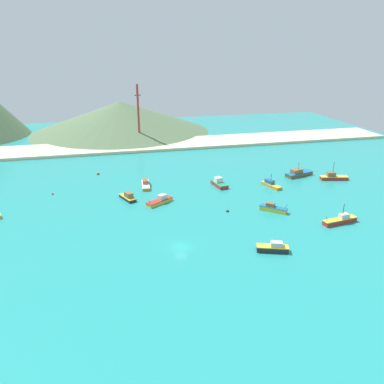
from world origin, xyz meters
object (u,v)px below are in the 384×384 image
Objects in this scene: fishing_boat_6 at (219,183)px; buoy_2 at (228,211)px; fishing_boat_7 at (128,197)px; buoy_0 at (98,174)px; fishing_boat_13 at (273,208)px; fishing_boat_1 at (298,173)px; radio_tower at (138,114)px; fishing_boat_0 at (273,248)px; fishing_boat_12 at (160,201)px; fishing_boat_9 at (340,220)px; fishing_boat_8 at (146,184)px; buoy_1 at (53,194)px; fishing_boat_2 at (333,177)px; fishing_boat_3 at (271,184)px.

fishing_boat_6 reaches higher than buoy_2.
fishing_boat_7 reaches higher than buoy_0.
fishing_boat_6 is 1.10× the size of fishing_boat_13.
fishing_boat_1 is 0.40× the size of radio_tower.
fishing_boat_6 is at bearing 88.54° from fishing_boat_0.
fishing_boat_9 is at bearing -29.42° from fishing_boat_12.
fishing_boat_1 is at bearing 56.32° from fishing_boat_0.
radio_tower is at bearing 106.46° from fishing_boat_6.
fishing_boat_9 is at bearing -41.02° from fishing_boat_8.
buoy_0 is 22.22m from buoy_1.
fishing_boat_2 is at bearing -4.85° from buoy_1.
fishing_boat_2 is at bearing 32.55° from fishing_boat_13.
fishing_boat_8 is 1.05× the size of fishing_boat_12.
fishing_boat_9 is at bearing -57.34° from fishing_boat_6.
fishing_boat_2 is at bearing 1.71° from fishing_boat_7.
fishing_boat_1 reaches higher than fishing_boat_3.
fishing_boat_12 is at bearing -25.49° from buoy_1.
fishing_boat_2 is at bearing 60.12° from fishing_boat_9.
buoy_2 is at bearing -52.94° from fishing_boat_8.
fishing_boat_12 is (-43.94, 24.78, -0.06)m from fishing_boat_9.
fishing_boat_0 is 0.91× the size of fishing_boat_3.
fishing_boat_6 is 30.99m from fishing_boat_7.
fishing_boat_9 is (-8.35, -38.29, -0.11)m from fishing_boat_1.
fishing_boat_1 is at bearing -51.01° from radio_tower.
fishing_boat_8 is 22.72m from buoy_0.
buoy_1 is (-52.11, 49.52, -0.79)m from fishing_boat_0.
fishing_boat_13 is at bearing 140.86° from fishing_boat_9.
buoy_2 is (26.50, -15.77, -0.73)m from fishing_boat_7.
fishing_boat_2 is at bearing -48.63° from radio_tower.
fishing_boat_9 reaches higher than buoy_2.
fishing_boat_3 is at bearing -62.90° from radio_tower.
buoy_2 is (-44.82, -17.89, -0.75)m from fishing_boat_2.
fishing_boat_3 is 79.46m from radio_tower.
fishing_boat_9 is 29.98m from buoy_2.
buoy_1 is at bearing -129.36° from buoy_0.
fishing_boat_9 is 1.43× the size of fishing_boat_13.
fishing_boat_1 is 42.45m from buoy_2.
buoy_2 is (-2.91, 23.64, -0.77)m from fishing_boat_0.
buoy_2 is 88.43m from radio_tower.
radio_tower is (-27.72, 88.70, 13.25)m from fishing_boat_13.
fishing_boat_0 is 0.67× the size of fishing_boat_1.
fishing_boat_12 is (9.04, -5.02, -0.07)m from fishing_boat_7.
fishing_boat_9 is at bearing -42.83° from buoy_0.
buoy_1 is at bearing 136.46° from fishing_boat_0.
fishing_boat_3 is (17.62, 39.90, -0.11)m from fishing_boat_0.
buoy_2 is (-12.56, 2.70, -0.73)m from fishing_boat_13.
fishing_boat_6 is (-16.48, 4.70, 0.12)m from fishing_boat_3.
fishing_boat_8 is 15.69m from fishing_boat_12.
fishing_boat_13 reaches higher than fishing_boat_7.
fishing_boat_13 is (39.06, -18.47, -0.00)m from fishing_boat_7.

